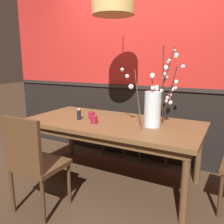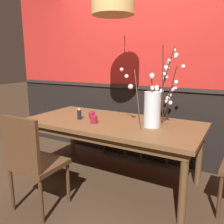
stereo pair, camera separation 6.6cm
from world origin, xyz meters
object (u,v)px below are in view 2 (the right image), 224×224
(chair_far_side_right, at_px, (160,123))
(candle_holder_nearer_edge, at_px, (94,119))
(condiment_bottle, at_px, (79,114))
(chair_near_side_left, at_px, (32,159))
(candle_holder_nearer_center, at_px, (92,115))
(dining_table, at_px, (112,128))
(vase_with_blossoms, at_px, (154,107))
(chair_far_side_left, at_px, (122,119))
(pendant_lamp, at_px, (113,0))

(chair_far_side_right, distance_m, candle_holder_nearer_edge, 1.19)
(chair_far_side_right, xyz_separation_m, condiment_bottle, (-0.68, -1.02, 0.26))
(chair_near_side_left, distance_m, candle_holder_nearer_edge, 0.78)
(chair_near_side_left, xyz_separation_m, candle_holder_nearer_edge, (0.22, 0.71, 0.25))
(candle_holder_nearer_center, bearing_deg, chair_near_side_left, -94.88)
(dining_table, xyz_separation_m, chair_near_side_left, (-0.35, -0.89, -0.13))
(vase_with_blossoms, bearing_deg, chair_far_side_left, 132.64)
(chair_near_side_left, bearing_deg, condiment_bottle, 92.71)
(chair_far_side_right, bearing_deg, candle_holder_nearer_center, -121.51)
(condiment_bottle, bearing_deg, chair_near_side_left, -87.29)
(condiment_bottle, height_order, pendant_lamp, pendant_lamp)
(dining_table, bearing_deg, chair_far_side_right, 72.36)
(pendant_lamp, bearing_deg, dining_table, 129.01)
(pendant_lamp, bearing_deg, chair_far_side_left, 110.79)
(dining_table, distance_m, pendant_lamp, 1.37)
(condiment_bottle, bearing_deg, chair_far_side_left, 86.70)
(chair_near_side_left, height_order, chair_far_side_left, chair_near_side_left)
(chair_far_side_right, bearing_deg, candle_holder_nearer_edge, -111.21)
(condiment_bottle, distance_m, pendant_lamp, 1.30)
(dining_table, height_order, vase_with_blossoms, vase_with_blossoms)
(dining_table, relative_size, chair_near_side_left, 2.14)
(chair_near_side_left, distance_m, candle_holder_nearer_center, 0.92)
(candle_holder_nearer_edge, bearing_deg, vase_with_blossoms, 18.46)
(chair_far_side_left, distance_m, pendant_lamp, 1.82)
(chair_near_side_left, height_order, chair_far_side_right, chair_far_side_right)
(candle_holder_nearer_center, xyz_separation_m, condiment_bottle, (-0.11, -0.10, 0.02))
(vase_with_blossoms, xyz_separation_m, pendant_lamp, (-0.45, -0.08, 1.07))
(dining_table, bearing_deg, pendant_lamp, -50.99)
(pendant_lamp, bearing_deg, candle_holder_nearer_edge, -142.29)
(condiment_bottle, bearing_deg, vase_with_blossoms, 9.11)
(candle_holder_nearer_center, height_order, pendant_lamp, pendant_lamp)
(dining_table, distance_m, condiment_bottle, 0.43)
(dining_table, distance_m, chair_far_side_left, 0.98)
(candle_holder_nearer_edge, bearing_deg, condiment_bottle, 165.19)
(candle_holder_nearer_edge, relative_size, condiment_bottle, 0.65)
(chair_near_side_left, xyz_separation_m, pendant_lamp, (0.39, 0.84, 1.50))
(dining_table, bearing_deg, condiment_bottle, -163.93)
(vase_with_blossoms, xyz_separation_m, candle_holder_nearer_edge, (-0.62, -0.21, -0.17))
(dining_table, height_order, chair_near_side_left, chair_near_side_left)
(dining_table, xyz_separation_m, pendant_lamp, (0.04, -0.05, 1.37))
(dining_table, bearing_deg, vase_with_blossoms, 3.39)
(chair_far_side_right, distance_m, candle_holder_nearer_center, 1.11)
(chair_near_side_left, relative_size, vase_with_blossoms, 1.14)
(chair_far_side_left, relative_size, condiment_bottle, 7.13)
(vase_with_blossoms, bearing_deg, condiment_bottle, -170.89)
(candle_holder_nearer_center, relative_size, condiment_bottle, 0.63)
(dining_table, xyz_separation_m, candle_holder_nearer_edge, (-0.13, -0.18, 0.12))
(chair_far_side_left, bearing_deg, dining_table, -70.31)
(dining_table, relative_size, vase_with_blossoms, 2.44)
(candle_holder_nearer_edge, bearing_deg, chair_far_side_left, 100.08)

